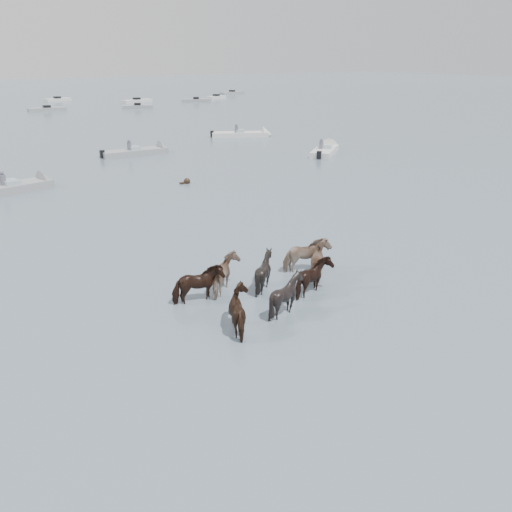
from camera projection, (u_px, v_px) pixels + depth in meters
ground at (222, 325)px, 15.72m from camera, size 400.00×400.00×0.00m
pony_herd at (272, 279)px, 17.57m from camera, size 6.49×4.23×1.49m
swimming_pony at (186, 182)px, 33.20m from camera, size 0.72×0.44×0.44m
motorboat_b at (24, 186)px, 31.62m from camera, size 5.31×2.71×1.92m
motorboat_c at (144, 151)px, 43.04m from camera, size 6.03×1.61×1.92m
motorboat_d at (326, 150)px, 43.83m from camera, size 5.24×4.78×1.92m
motorboat_e at (248, 134)px, 52.38m from camera, size 6.24×4.13×1.92m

